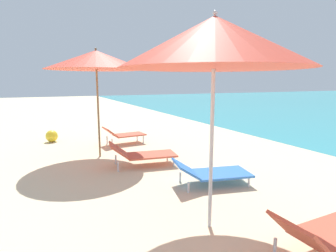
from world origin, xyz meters
TOP-DOWN VIEW (x-y plane):
  - umbrella_second at (0.69, 4.24)m, footprint 2.41×2.41m
  - lounger_second_shoreside at (1.58, 5.53)m, footprint 1.58×0.98m
  - lounger_second_inland at (1.50, 3.12)m, footprint 1.38×0.60m
  - umbrella_farthest at (0.01, 8.48)m, footprint 2.55×2.55m
  - lounger_farthest_shoreside at (1.00, 9.62)m, footprint 1.34×0.71m
  - lounger_farthest_inland at (0.76, 7.21)m, footprint 1.63×0.88m
  - beach_ball at (-1.09, 10.94)m, footprint 0.39×0.39m

SIDE VIEW (x-z plane):
  - beach_ball at x=-1.09m, z-range 0.00..0.39m
  - lounger_second_shoreside at x=1.58m, z-range 0.00..0.50m
  - lounger_farthest_inland at x=0.76m, z-range 0.00..0.59m
  - lounger_second_inland at x=1.50m, z-range 0.00..0.60m
  - lounger_farthest_shoreside at x=1.00m, z-range 0.03..0.61m
  - umbrella_second at x=0.69m, z-range 1.04..3.89m
  - umbrella_farthest at x=0.01m, z-range 1.11..3.94m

